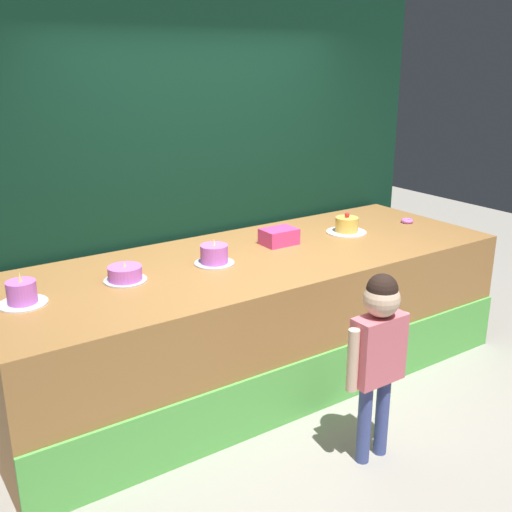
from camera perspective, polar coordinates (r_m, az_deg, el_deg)
ground_plane at (r=4.26m, az=5.01°, el=-14.36°), size 12.00×12.00×0.00m
stage_platform at (r=4.51m, az=-0.15°, el=-5.67°), size 3.74×1.35×0.93m
curtain_backdrop at (r=4.83m, az=-5.37°, el=9.80°), size 4.28×0.08×3.18m
child_figure at (r=3.53m, az=11.36°, el=-7.97°), size 0.45×0.21×1.16m
pink_box at (r=4.60m, az=2.16°, el=1.83°), size 0.26×0.19×0.12m
donut at (r=5.37m, az=13.93°, el=3.20°), size 0.10×0.10×0.03m
cake_far_left at (r=3.74m, az=-21.01°, el=-3.32°), size 0.28×0.28×0.20m
cake_center_left at (r=3.94m, az=-12.13°, el=-1.66°), size 0.27×0.27×0.13m
cake_center_right at (r=4.17m, az=-3.93°, el=0.09°), size 0.28×0.28×0.18m
cake_far_right at (r=4.96m, az=8.45°, el=2.79°), size 0.32×0.32×0.17m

